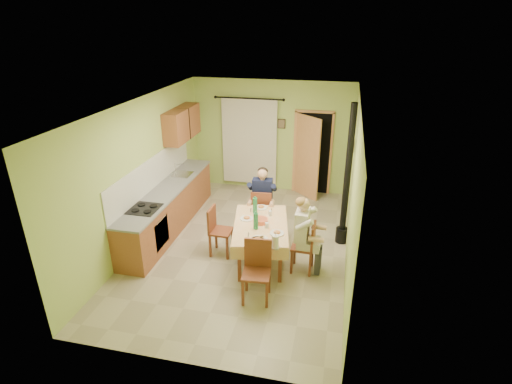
% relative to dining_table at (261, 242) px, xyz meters
% --- Properties ---
extents(floor, '(4.00, 6.00, 0.01)m').
position_rel_dining_table_xyz_m(floor, '(-0.45, 0.41, -0.38)').
color(floor, tan).
rests_on(floor, ground).
extents(room_shell, '(4.04, 6.04, 2.82)m').
position_rel_dining_table_xyz_m(room_shell, '(-0.45, 0.41, 1.44)').
color(room_shell, '#B7D46D').
rests_on(room_shell, ground).
extents(kitchen_run, '(0.64, 3.64, 1.56)m').
position_rel_dining_table_xyz_m(kitchen_run, '(-2.15, 0.81, 0.10)').
color(kitchen_run, brown).
rests_on(kitchen_run, ground).
extents(upper_cabinets, '(0.35, 1.40, 0.70)m').
position_rel_dining_table_xyz_m(upper_cabinets, '(-2.27, 2.11, 1.57)').
color(upper_cabinets, brown).
rests_on(upper_cabinets, room_shell).
extents(curtain, '(1.70, 0.07, 2.22)m').
position_rel_dining_table_xyz_m(curtain, '(-1.00, 3.31, 0.88)').
color(curtain, black).
rests_on(curtain, ground).
extents(doorway, '(0.96, 0.60, 2.15)m').
position_rel_dining_table_xyz_m(doorway, '(0.55, 3.25, 0.67)').
color(doorway, black).
rests_on(doorway, ground).
extents(dining_table, '(1.24, 1.74, 0.76)m').
position_rel_dining_table_xyz_m(dining_table, '(0.00, 0.00, 0.00)').
color(dining_table, '#E4B17A').
rests_on(dining_table, ground).
extents(tableware, '(0.89, 1.56, 0.33)m').
position_rel_dining_table_xyz_m(tableware, '(0.03, -0.10, 0.44)').
color(tableware, white).
rests_on(tableware, dining_table).
extents(chair_far, '(0.45, 0.45, 0.98)m').
position_rel_dining_table_xyz_m(chair_far, '(-0.19, 1.04, -0.09)').
color(chair_far, brown).
rests_on(chair_far, ground).
extents(chair_near, '(0.47, 0.47, 1.00)m').
position_rel_dining_table_xyz_m(chair_near, '(0.17, -1.09, -0.09)').
color(chair_near, brown).
rests_on(chair_near, ground).
extents(chair_right, '(0.40, 0.40, 0.94)m').
position_rel_dining_table_xyz_m(chair_right, '(0.80, -0.15, -0.09)').
color(chair_right, brown).
rests_on(chair_right, ground).
extents(chair_left, '(0.41, 0.41, 0.95)m').
position_rel_dining_table_xyz_m(chair_left, '(-0.78, 0.06, -0.09)').
color(chair_left, brown).
rests_on(chair_left, ground).
extents(man_far, '(0.60, 0.49, 1.39)m').
position_rel_dining_table_xyz_m(man_far, '(-0.19, 1.06, 0.50)').
color(man_far, '#141938').
rests_on(man_far, chair_far).
extents(man_right, '(0.47, 0.59, 1.39)m').
position_rel_dining_table_xyz_m(man_right, '(0.79, -0.15, 0.50)').
color(man_right, beige).
rests_on(man_right, chair_right).
extents(stove_flue, '(0.24, 0.24, 2.80)m').
position_rel_dining_table_xyz_m(stove_flue, '(1.45, 1.01, 0.64)').
color(stove_flue, black).
rests_on(stove_flue, ground).
extents(picture_back, '(0.19, 0.03, 0.23)m').
position_rel_dining_table_xyz_m(picture_back, '(-0.20, 3.38, 1.37)').
color(picture_back, black).
rests_on(picture_back, room_shell).
extents(picture_right, '(0.03, 0.31, 0.21)m').
position_rel_dining_table_xyz_m(picture_right, '(1.52, 1.61, 1.47)').
color(picture_right, brown).
rests_on(picture_right, room_shell).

